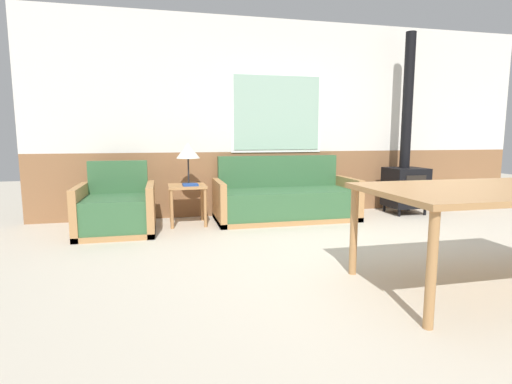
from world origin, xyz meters
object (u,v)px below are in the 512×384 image
Objects in this scene: couch at (285,201)px; dining_table at (496,196)px; wood_stove at (406,169)px; table_lamp at (188,152)px; armchair at (117,211)px; side_table at (187,193)px.

couch is 1.00× the size of dining_table.
wood_stove is (1.04, 2.67, -0.05)m from dining_table.
table_lamp is 0.21× the size of wood_stove.
table_lamp reaches higher than armchair.
side_table is 0.20× the size of wood_stove.
armchair is 3.96m from wood_stove.
dining_table is 0.74× the size of wood_stove.
dining_table is 2.87m from wood_stove.
dining_table is at bearing -111.29° from wood_stove.
table_lamp is (-1.27, 0.06, 0.66)m from couch.
couch is at bearing 106.03° from dining_table.
couch is 1.43m from table_lamp.
couch is 2.81m from dining_table.
table_lamp is (0.03, 0.08, 0.51)m from side_table.
dining_table is (2.06, -2.64, 0.28)m from side_table.
side_table is 0.27× the size of dining_table.
couch reaches higher than dining_table.
couch is 2.14m from armchair.
armchair is 1.69× the size of side_table.
table_lamp is at bearing 126.79° from dining_table.
couch is 0.74× the size of wood_stove.
table_lamp is at bearing 8.16° from armchair.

